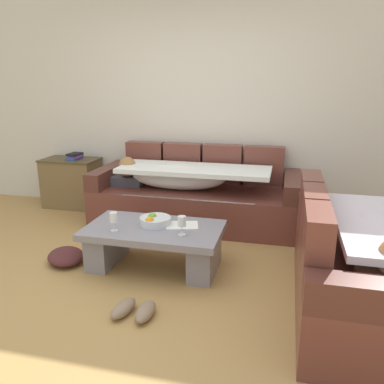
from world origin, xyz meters
The scene contains 13 objects.
ground_plane centered at (0.00, 0.00, 0.00)m, with size 14.00×14.00×0.00m, color #B0864A.
back_wall centered at (0.00, 2.15, 1.35)m, with size 9.00×0.10×2.70m, color beige.
couch_along_wall centered at (0.17, 1.62, 0.33)m, with size 2.35×0.92×0.88m.
couch_near_window centered at (1.78, 0.13, 0.33)m, with size 0.92×1.78×0.88m.
coffee_table centered at (0.11, 0.40, 0.24)m, with size 1.20×0.68×0.38m.
fruit_bowl centered at (0.10, 0.46, 0.42)m, with size 0.28×0.28×0.10m.
wine_glass_near_left centered at (-0.19, 0.24, 0.50)m, with size 0.07×0.07×0.17m.
wine_glass_near_right centered at (0.40, 0.28, 0.50)m, with size 0.07×0.07×0.17m.
open_magazine centered at (0.35, 0.49, 0.39)m, with size 0.28×0.21×0.01m, color white.
side_cabinet centered at (-1.53, 1.85, 0.32)m, with size 0.72×0.44×0.64m.
book_stack_on_cabinet centered at (-1.46, 1.84, 0.68)m, with size 0.17×0.22×0.08m.
pair_of_shoes centered at (0.22, -0.37, 0.04)m, with size 0.31×0.29×0.09m.
crumpled_garment centered at (-0.71, 0.29, 0.06)m, with size 0.40×0.32×0.12m, color #4C2323.
Camera 1 is at (1.21, -2.68, 1.62)m, focal length 36.87 mm.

